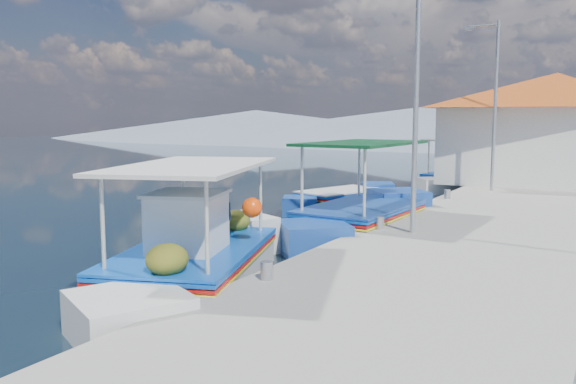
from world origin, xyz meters
The scene contains 10 objects.
ground centered at (0.00, 0.00, 0.00)m, with size 160.00×160.00×0.00m, color black.
quay centered at (5.90, 6.00, 0.25)m, with size 5.00×44.00×0.50m, color gray.
bollards centered at (3.80, 5.25, 0.65)m, with size 0.20×17.20×0.30m.
main_caique centered at (1.92, -2.43, 0.48)m, with size 3.86×7.20×2.51m.
caique_green_canopy centered at (2.68, 3.60, 0.41)m, with size 2.37×7.36×2.75m.
caique_blue_hull centered at (0.28, 7.42, 0.26)m, with size 2.71×5.18×0.97m.
caique_far centered at (2.35, 15.58, 0.45)m, with size 2.67×6.89×2.44m.
harbor_building centered at (6.20, 15.00, 2.78)m, with size 10.49×10.49×4.40m.
lamp_post_near centered at (4.51, 2.00, 3.85)m, with size 1.21×0.14×6.00m.
lamp_post_far centered at (4.51, 11.00, 3.85)m, with size 1.21×0.14×6.00m.
Camera 1 is at (8.70, -10.77, 3.10)m, focal length 36.34 mm.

